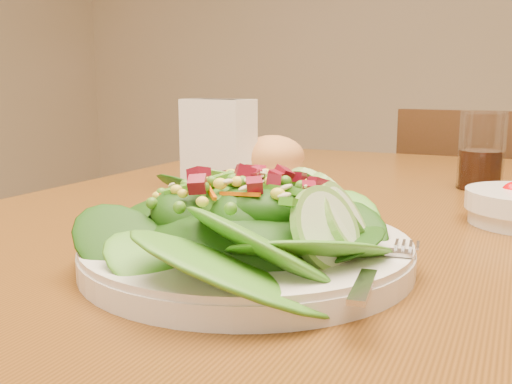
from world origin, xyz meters
TOP-DOWN VIEW (x-y plane):
  - dining_table at (0.00, 0.00)m, footprint 0.90×1.40m
  - chair_far at (0.13, 0.94)m, footprint 0.44×0.44m
  - salad_plate at (0.02, -0.24)m, footprint 0.31×0.30m
  - bread_plate at (-0.13, 0.15)m, footprint 0.17×0.17m
  - drinking_glass at (0.17, 0.27)m, footprint 0.07×0.07m
  - napkin_holder at (-0.21, 0.10)m, footprint 0.12×0.07m

SIDE VIEW (x-z plane):
  - chair_far at x=0.13m, z-range 0.03..0.88m
  - dining_table at x=0.00m, z-range 0.27..1.02m
  - salad_plate at x=0.02m, z-range 0.74..0.83m
  - bread_plate at x=-0.13m, z-range 0.74..0.83m
  - drinking_glass at x=0.17m, z-range 0.74..0.87m
  - napkin_holder at x=-0.21m, z-range 0.75..0.90m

